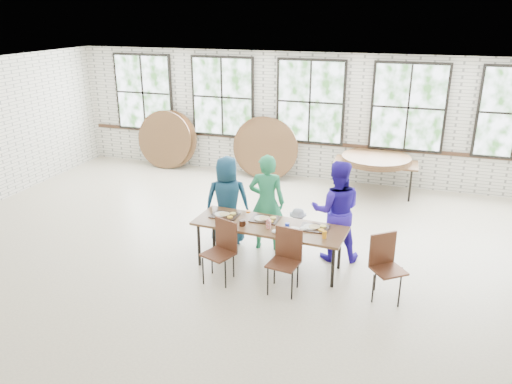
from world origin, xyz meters
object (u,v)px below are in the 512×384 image
chair_near_right (286,255)px  storage_table (376,164)px  dining_table (269,228)px  chair_near_left (222,245)px

chair_near_right → storage_table: chair_near_right is taller
chair_near_right → dining_table: bearing=136.2°
dining_table → storage_table: bearing=76.3°
chair_near_right → storage_table: size_ratio=0.52×
dining_table → storage_table: (1.25, 4.00, -0.00)m
chair_near_left → chair_near_right: (0.99, 0.01, 0.00)m
dining_table → storage_table: size_ratio=1.34×
chair_near_left → chair_near_right: size_ratio=1.00×
chair_near_left → storage_table: chair_near_left is taller
dining_table → chair_near_right: bearing=-48.7°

